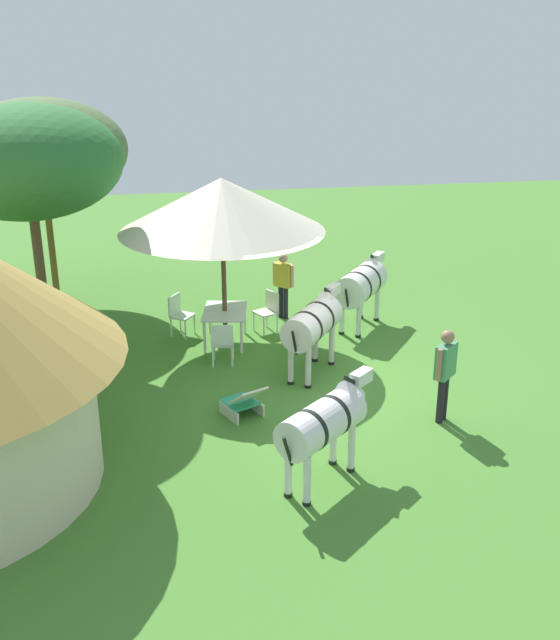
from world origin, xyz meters
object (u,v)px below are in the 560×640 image
(patio_chair_west_end, at_px, (222,341))
(standing_watcher, at_px, (445,367))
(patio_dining_table, at_px, (225,314))
(zebra_toward_hut, at_px, (313,323))
(shade_umbrella, at_px, (222,205))
(acacia_tree_right_background, at_px, (27,162))
(patio_chair_near_lawn, at_px, (179,312))
(striped_lounge_chair, at_px, (243,402))
(zebra_nearest_camera, at_px, (362,284))
(patio_chair_east_end, at_px, (268,309))
(zebra_by_umbrella, at_px, (324,422))
(acacia_tree_behind_hut, at_px, (41,151))
(guest_beside_umbrella, at_px, (283,280))

(patio_chair_west_end, relative_size, standing_watcher, 0.54)
(patio_dining_table, height_order, zebra_toward_hut, zebra_toward_hut)
(shade_umbrella, bearing_deg, acacia_tree_right_background, 87.24)
(patio_chair_near_lawn, height_order, striped_lounge_chair, patio_chair_near_lawn)
(shade_umbrella, height_order, zebra_nearest_camera, shade_umbrella)
(patio_chair_east_end, height_order, patio_chair_west_end, same)
(patio_chair_west_end, relative_size, zebra_toward_hut, 0.47)
(striped_lounge_chair, distance_m, zebra_toward_hut, 2.30)
(zebra_by_umbrella, bearing_deg, striped_lounge_chair, 160.61)
(patio_chair_east_end, xyz_separation_m, patio_chair_near_lawn, (0.10, 1.95, 0.00))
(patio_dining_table, distance_m, zebra_toward_hut, 2.36)
(acacia_tree_right_background, bearing_deg, acacia_tree_behind_hut, 3.51)
(zebra_nearest_camera, distance_m, zebra_by_umbrella, 6.34)
(zebra_by_umbrella, relative_size, acacia_tree_behind_hut, 0.36)
(patio_chair_west_end, distance_m, guest_beside_umbrella, 2.92)
(patio_chair_near_lawn, distance_m, zebra_toward_hut, 3.49)
(striped_lounge_chair, bearing_deg, patio_dining_table, 64.69)
(shade_umbrella, height_order, standing_watcher, shade_umbrella)
(guest_beside_umbrella, relative_size, acacia_tree_behind_hut, 0.32)
(patio_dining_table, relative_size, guest_beside_umbrella, 0.88)
(striped_lounge_chair, bearing_deg, acacia_tree_right_background, 111.38)
(patio_chair_near_lawn, relative_size, patio_chair_west_end, 1.00)
(striped_lounge_chair, xyz_separation_m, zebra_by_umbrella, (-2.21, -0.92, 0.73))
(patio_chair_west_end, height_order, guest_beside_umbrella, guest_beside_umbrella)
(patio_chair_east_end, distance_m, acacia_tree_right_background, 5.78)
(patio_chair_near_lawn, xyz_separation_m, zebra_by_umbrella, (-6.12, -1.86, 0.47))
(striped_lounge_chair, bearing_deg, zebra_toward_hut, 19.46)
(patio_chair_east_end, relative_size, acacia_tree_right_background, 0.18)
(standing_watcher, height_order, acacia_tree_behind_hut, acacia_tree_behind_hut)
(standing_watcher, bearing_deg, patio_chair_near_lawn, 87.92)
(patio_chair_near_lawn, distance_m, acacia_tree_right_background, 4.37)
(standing_watcher, distance_m, acacia_tree_right_background, 8.63)
(patio_chair_east_end, height_order, acacia_tree_behind_hut, acacia_tree_behind_hut)
(zebra_by_umbrella, distance_m, acacia_tree_right_background, 7.84)
(patio_chair_near_lawn, bearing_deg, patio_chair_east_end, 121.06)
(patio_chair_west_end, height_order, acacia_tree_right_background, acacia_tree_right_background)
(guest_beside_umbrella, xyz_separation_m, acacia_tree_right_background, (-1.09, 5.12, 2.99))
(patio_dining_table, distance_m, zebra_by_umbrella, 5.57)
(patio_dining_table, bearing_deg, shade_umbrella, 0.00)
(patio_dining_table, bearing_deg, acacia_tree_behind_hut, 47.39)
(patio_dining_table, bearing_deg, zebra_nearest_camera, -81.36)
(patio_chair_near_lawn, relative_size, zebra_by_umbrella, 0.52)
(patio_chair_west_end, bearing_deg, zebra_nearest_camera, 34.34)
(patio_chair_west_end, height_order, zebra_by_umbrella, zebra_by_umbrella)
(patio_chair_near_lawn, relative_size, guest_beside_umbrella, 0.58)
(patio_chair_near_lawn, height_order, guest_beside_umbrella, guest_beside_umbrella)
(zebra_toward_hut, xyz_separation_m, acacia_tree_behind_hut, (5.31, 5.40, 2.58))
(standing_watcher, xyz_separation_m, zebra_by_umbrella, (-1.49, 2.40, -0.01))
(patio_chair_east_end, distance_m, zebra_nearest_camera, 2.14)
(shade_umbrella, distance_m, patio_dining_table, 2.34)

